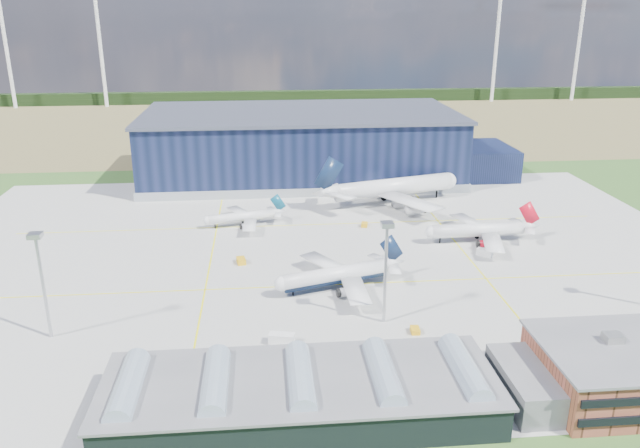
{
  "coord_description": "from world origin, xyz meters",
  "views": [
    {
      "loc": [
        -15.02,
        -149.05,
        65.0
      ],
      "look_at": [
        0.45,
        16.66,
        6.63
      ],
      "focal_mm": 35.0,
      "sensor_mm": 36.0,
      "label": 1
    }
  ],
  "objects_px": {
    "hangar": "(308,148)",
    "gse_van_c": "(538,349)",
    "light_mast_center": "(386,256)",
    "gse_van_b": "(485,253)",
    "gse_tug_c": "(364,225)",
    "airliner_red": "(478,223)",
    "gse_tug_b": "(415,330)",
    "gse_tug_a": "(241,261)",
    "car_b": "(586,348)",
    "light_mast_west": "(40,269)",
    "airliner_navy": "(335,267)",
    "airliner_widebody": "(394,178)",
    "gse_van_a": "(282,339)",
    "airliner_regional": "(241,212)"
  },
  "relations": [
    {
      "from": "airliner_widebody",
      "to": "gse_van_c",
      "type": "bearing_deg",
      "value": -101.5
    },
    {
      "from": "airliner_navy",
      "to": "airliner_red",
      "type": "height_order",
      "value": "airliner_red"
    },
    {
      "from": "airliner_red",
      "to": "gse_tug_c",
      "type": "relative_size",
      "value": 12.1
    },
    {
      "from": "light_mast_center",
      "to": "gse_van_b",
      "type": "height_order",
      "value": "light_mast_center"
    },
    {
      "from": "gse_tug_c",
      "to": "car_b",
      "type": "xyz_separation_m",
      "value": [
        32.14,
        -77.19,
        -0.04
      ]
    },
    {
      "from": "hangar",
      "to": "light_mast_west",
      "type": "xyz_separation_m",
      "value": [
        -62.81,
        -124.8,
        3.82
      ]
    },
    {
      "from": "hangar",
      "to": "gse_tug_c",
      "type": "height_order",
      "value": "hangar"
    },
    {
      "from": "gse_van_a",
      "to": "light_mast_center",
      "type": "bearing_deg",
      "value": -59.9
    },
    {
      "from": "hangar",
      "to": "gse_van_c",
      "type": "xyz_separation_m",
      "value": [
        34.93,
        -140.8,
        -10.39
      ]
    },
    {
      "from": "gse_van_b",
      "to": "car_b",
      "type": "relative_size",
      "value": 1.17
    },
    {
      "from": "gse_van_a",
      "to": "gse_tug_a",
      "type": "bearing_deg",
      "value": 24.5
    },
    {
      "from": "light_mast_center",
      "to": "gse_van_c",
      "type": "xyz_separation_m",
      "value": [
        27.74,
        -16.0,
        -14.2
      ]
    },
    {
      "from": "airliner_navy",
      "to": "gse_van_b",
      "type": "bearing_deg",
      "value": -175.97
    },
    {
      "from": "gse_tug_c",
      "to": "gse_van_a",
      "type": "bearing_deg",
      "value": -97.96
    },
    {
      "from": "airliner_widebody",
      "to": "car_b",
      "type": "distance_m",
      "value": 102.42
    },
    {
      "from": "airliner_widebody",
      "to": "car_b",
      "type": "xyz_separation_m",
      "value": [
        18.24,
        -100.43,
        -8.46
      ]
    },
    {
      "from": "airliner_regional",
      "to": "gse_van_c",
      "type": "xyz_separation_m",
      "value": [
        59.99,
        -82.43,
        -3.18
      ]
    },
    {
      "from": "airliner_red",
      "to": "airliner_regional",
      "type": "height_order",
      "value": "airliner_red"
    },
    {
      "from": "light_mast_west",
      "to": "car_b",
      "type": "height_order",
      "value": "light_mast_west"
    },
    {
      "from": "airliner_red",
      "to": "light_mast_west",
      "type": "bearing_deg",
      "value": 21.65
    },
    {
      "from": "airliner_regional",
      "to": "gse_tug_c",
      "type": "height_order",
      "value": "airliner_regional"
    },
    {
      "from": "airliner_navy",
      "to": "gse_tug_a",
      "type": "bearing_deg",
      "value": -54.75
    },
    {
      "from": "gse_van_b",
      "to": "gse_van_c",
      "type": "bearing_deg",
      "value": -149.01
    },
    {
      "from": "light_mast_west",
      "to": "light_mast_center",
      "type": "relative_size",
      "value": 1.0
    },
    {
      "from": "airliner_navy",
      "to": "gse_van_b",
      "type": "relative_size",
      "value": 8.32
    },
    {
      "from": "airliner_regional",
      "to": "gse_tug_c",
      "type": "distance_m",
      "value": 38.5
    },
    {
      "from": "airliner_red",
      "to": "gse_tug_b",
      "type": "relative_size",
      "value": 12.87
    },
    {
      "from": "gse_tug_c",
      "to": "airliner_widebody",
      "type": "bearing_deg",
      "value": 73.37
    },
    {
      "from": "airliner_navy",
      "to": "gse_van_b",
      "type": "distance_m",
      "value": 46.76
    },
    {
      "from": "gse_tug_c",
      "to": "car_b",
      "type": "relative_size",
      "value": 0.81
    },
    {
      "from": "hangar",
      "to": "gse_tug_a",
      "type": "bearing_deg",
      "value": -105.4
    },
    {
      "from": "hangar",
      "to": "car_b",
      "type": "bearing_deg",
      "value": -72.17
    },
    {
      "from": "light_mast_west",
      "to": "airliner_navy",
      "type": "bearing_deg",
      "value": 16.32
    },
    {
      "from": "airliner_red",
      "to": "airliner_widebody",
      "type": "relative_size",
      "value": 0.63
    },
    {
      "from": "gse_tug_c",
      "to": "car_b",
      "type": "bearing_deg",
      "value": -53.13
    },
    {
      "from": "airliner_widebody",
      "to": "gse_tug_c",
      "type": "xyz_separation_m",
      "value": [
        -13.9,
        -23.24,
        -8.41
      ]
    },
    {
      "from": "hangar",
      "to": "light_mast_west",
      "type": "height_order",
      "value": "hangar"
    },
    {
      "from": "airliner_red",
      "to": "gse_van_a",
      "type": "bearing_deg",
      "value": 40.47
    },
    {
      "from": "gse_tug_a",
      "to": "airliner_regional",
      "type": "bearing_deg",
      "value": 80.71
    },
    {
      "from": "airliner_regional",
      "to": "gse_tug_b",
      "type": "relative_size",
      "value": 9.94
    },
    {
      "from": "gse_tug_b",
      "to": "gse_van_a",
      "type": "relative_size",
      "value": 0.53
    },
    {
      "from": "airliner_navy",
      "to": "light_mast_center",
      "type": "bearing_deg",
      "value": 98.06
    },
    {
      "from": "light_mast_west",
      "to": "gse_tug_a",
      "type": "height_order",
      "value": "light_mast_west"
    },
    {
      "from": "light_mast_west",
      "to": "light_mast_center",
      "type": "xyz_separation_m",
      "value": [
        70.0,
        0.0,
        0.0
      ]
    },
    {
      "from": "light_mast_center",
      "to": "gse_van_a",
      "type": "bearing_deg",
      "value": -162.15
    },
    {
      "from": "light_mast_center",
      "to": "gse_tug_a",
      "type": "distance_m",
      "value": 50.0
    },
    {
      "from": "gse_tug_a",
      "to": "gse_tug_b",
      "type": "xyz_separation_m",
      "value": [
        37.4,
        -41.07,
        -0.16
      ]
    },
    {
      "from": "airliner_widebody",
      "to": "car_b",
      "type": "height_order",
      "value": "airliner_widebody"
    },
    {
      "from": "gse_van_c",
      "to": "airliner_red",
      "type": "bearing_deg",
      "value": -21.14
    },
    {
      "from": "airliner_red",
      "to": "gse_van_c",
      "type": "distance_m",
      "value": 62.33
    }
  ]
}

